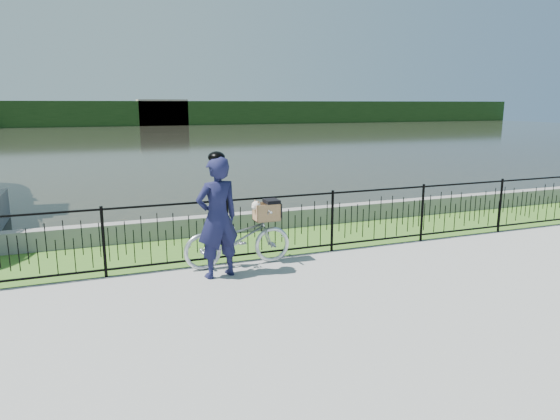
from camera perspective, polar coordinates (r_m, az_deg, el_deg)
name	(u,v)px	position (r m, az deg, el deg)	size (l,w,h in m)	color
ground	(320,286)	(7.64, 4.62, -8.68)	(120.00, 120.00, 0.00)	gray
grass_strip	(264,242)	(9.92, -1.89, -3.71)	(60.00, 2.00, 0.01)	#3E6B21
water	(131,140)	(39.64, -16.65, 7.68)	(120.00, 120.00, 0.00)	#26271D
quay_wall	(248,222)	(10.79, -3.64, -1.35)	(60.00, 0.30, 0.40)	gray
fence	(282,226)	(8.87, 0.21, -1.80)	(14.00, 0.06, 1.15)	black
far_treeline	(112,113)	(66.51, -18.69, 10.43)	(120.00, 6.00, 3.00)	#203F18
far_building_right	(162,112)	(65.57, -13.31, 10.81)	(6.00, 3.00, 3.20)	#A49483
bicycle_rig	(239,237)	(8.44, -4.75, -3.12)	(1.84, 0.64, 1.12)	silver
cyclist	(217,216)	(7.83, -7.17, -0.74)	(0.78, 0.60, 1.99)	#141638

